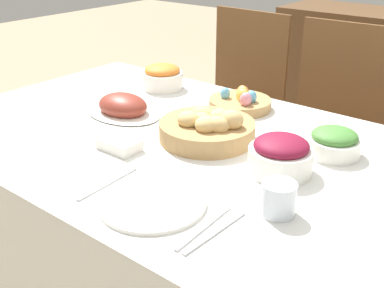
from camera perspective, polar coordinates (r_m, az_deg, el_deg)
The scene contains 15 objects.
dining_table at distance 1.57m, azimuth 2.54°, elevation -13.15°, with size 1.88×0.99×0.74m.
chair_far_center at distance 2.18m, azimuth 15.86°, elevation 1.38°, with size 0.43×0.43×0.96m.
chair_far_left at distance 2.39m, azimuth 5.02°, elevation 4.36°, with size 0.44×0.44×0.96m.
bread_basket at distance 1.43m, azimuth 1.89°, elevation 1.88°, with size 0.29×0.29×0.11m.
egg_basket at distance 1.69m, azimuth 5.78°, elevation 4.99°, with size 0.22×0.22×0.08m.
ham_platter at distance 1.65m, azimuth -8.19°, elevation 4.37°, with size 0.28×0.20×0.08m.
beet_salad_bowl at distance 1.26m, azimuth 10.48°, elevation -1.30°, with size 0.17×0.17×0.10m.
carrot_bowl at distance 1.90m, azimuth -3.54°, elevation 7.95°, with size 0.16×0.16×0.10m.
green_salad_bowl at distance 1.39m, azimuth 16.47°, elevation 0.20°, with size 0.15×0.15×0.08m.
dinner_plate at distance 1.12m, azimuth -4.73°, elevation -6.95°, with size 0.25×0.25×0.01m.
fork at distance 1.22m, azimuth -9.94°, elevation -4.63°, with size 0.02×0.20×0.00m.
knife at distance 1.04m, azimuth 1.45°, elevation -9.83°, with size 0.02×0.20×0.00m.
spoon at distance 1.02m, azimuth 2.80°, elevation -10.42°, with size 0.02×0.20×0.00m.
drinking_cup at distance 1.09m, azimuth 10.22°, elevation -6.39°, with size 0.08×0.08×0.08m.
butter_dish at distance 1.39m, azimuth -8.62°, elevation -0.06°, with size 0.12×0.08×0.03m.
Camera 1 is at (0.73, -1.01, 1.33)m, focal length 45.00 mm.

